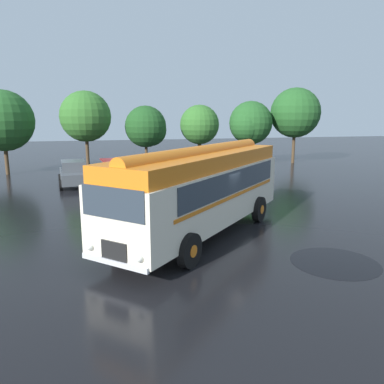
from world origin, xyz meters
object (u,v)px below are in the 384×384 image
object	(u,v)px
car_far_right	(192,168)
car_mid_left	(114,172)
vintage_bus	(201,187)
car_near_left	(74,173)
car_mid_right	(159,170)

from	to	relation	value
car_far_right	car_mid_left	bearing A→B (deg)	-174.77
vintage_bus	car_near_left	bearing A→B (deg)	113.84
car_far_right	vintage_bus	bearing A→B (deg)	-102.83
car_mid_right	car_far_right	distance (m)	2.66
vintage_bus	car_far_right	size ratio (longest dim) A/B	2.09
car_mid_left	vintage_bus	bearing A→B (deg)	-77.18
car_mid_right	car_far_right	size ratio (longest dim) A/B	1.00
car_near_left	car_mid_left	size ratio (longest dim) A/B	1.00
car_mid_left	car_far_right	distance (m)	5.71
vintage_bus	car_mid_left	distance (m)	12.58
vintage_bus	car_near_left	size ratio (longest dim) A/B	2.04
car_near_left	vintage_bus	bearing A→B (deg)	-66.16
vintage_bus	car_near_left	xyz separation A→B (m)	(-5.38, 12.18, -1.05)
car_far_right	car_near_left	bearing A→B (deg)	-176.04
car_near_left	car_mid_right	size ratio (longest dim) A/B	1.02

